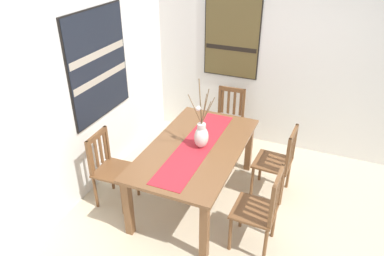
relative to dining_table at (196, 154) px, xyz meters
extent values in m
cube|color=beige|center=(-0.15, -0.52, -0.65)|extent=(6.40, 6.40, 0.03)
cube|color=silver|center=(-0.15, 1.34, 0.71)|extent=(6.40, 0.12, 2.70)
cube|color=silver|center=(1.71, -0.52, 0.71)|extent=(0.12, 6.40, 2.70)
cube|color=brown|center=(0.00, 0.00, 0.08)|extent=(1.80, 1.02, 0.03)
cube|color=brown|center=(-0.82, -0.43, -0.29)|extent=(0.08, 0.08, 0.70)
cube|color=brown|center=(0.82, -0.43, -0.29)|extent=(0.08, 0.08, 0.70)
cube|color=brown|center=(-0.82, 0.43, -0.29)|extent=(0.08, 0.08, 0.70)
cube|color=brown|center=(0.82, 0.43, -0.29)|extent=(0.08, 0.08, 0.70)
cube|color=#B7232D|center=(0.00, 0.00, 0.10)|extent=(1.66, 0.36, 0.01)
ellipsoid|color=silver|center=(0.02, -0.06, 0.22)|extent=(0.19, 0.16, 0.25)
cylinder|color=silver|center=(0.02, -0.06, 0.37)|extent=(0.10, 0.10, 0.05)
cylinder|color=brown|center=(0.03, -0.10, 0.53)|extent=(0.03, 0.10, 0.28)
cylinder|color=brown|center=(0.01, -0.10, 0.61)|extent=(0.03, 0.09, 0.44)
cylinder|color=brown|center=(0.07, -0.02, 0.63)|extent=(0.12, 0.09, 0.48)
cylinder|color=brown|center=(0.04, -0.08, 0.57)|extent=(0.05, 0.05, 0.35)
cylinder|color=brown|center=(0.00, -0.09, 0.55)|extent=(0.04, 0.07, 0.31)
cylinder|color=brown|center=(0.07, -0.11, 0.54)|extent=(0.12, 0.11, 0.30)
cylinder|color=brown|center=(-0.07, -0.02, 0.60)|extent=(0.18, 0.09, 0.41)
sphere|color=white|center=(0.03, -0.01, 0.56)|extent=(0.06, 0.06, 0.06)
cube|color=brown|center=(0.46, -0.81, -0.19)|extent=(0.44, 0.44, 0.03)
cylinder|color=brown|center=(0.29, -0.62, -0.42)|extent=(0.04, 0.04, 0.43)
cylinder|color=brown|center=(0.65, -0.64, -0.42)|extent=(0.04, 0.04, 0.43)
cylinder|color=brown|center=(0.27, -0.98, -0.42)|extent=(0.04, 0.04, 0.43)
cylinder|color=brown|center=(0.63, -1.00, -0.42)|extent=(0.04, 0.04, 0.43)
cube|color=brown|center=(0.27, -0.99, 0.05)|extent=(0.04, 0.04, 0.46)
cube|color=brown|center=(0.63, -1.01, 0.05)|extent=(0.04, 0.04, 0.46)
cube|color=brown|center=(0.45, -1.00, 0.25)|extent=(0.38, 0.05, 0.06)
cube|color=brown|center=(0.31, -0.99, 0.03)|extent=(0.04, 0.02, 0.37)
cube|color=brown|center=(0.40, -1.00, 0.03)|extent=(0.04, 0.02, 0.37)
cube|color=brown|center=(0.49, -1.00, 0.03)|extent=(0.04, 0.02, 0.37)
cube|color=brown|center=(0.58, -1.01, 0.03)|extent=(0.04, 0.02, 0.37)
cube|color=brown|center=(1.22, 0.01, -0.19)|extent=(0.44, 0.44, 0.03)
cylinder|color=brown|center=(1.05, -0.18, -0.42)|extent=(0.04, 0.04, 0.43)
cylinder|color=brown|center=(1.03, 0.18, -0.42)|extent=(0.04, 0.04, 0.43)
cylinder|color=brown|center=(1.41, -0.16, -0.42)|extent=(0.04, 0.04, 0.43)
cylinder|color=brown|center=(1.39, 0.20, -0.42)|extent=(0.04, 0.04, 0.43)
cube|color=brown|center=(1.42, -0.16, 0.04)|extent=(0.04, 0.04, 0.45)
cube|color=brown|center=(1.40, 0.20, 0.04)|extent=(0.04, 0.04, 0.45)
cube|color=brown|center=(1.41, 0.02, 0.24)|extent=(0.05, 0.38, 0.06)
cube|color=brown|center=(1.42, -0.12, 0.03)|extent=(0.02, 0.04, 0.36)
cube|color=brown|center=(1.41, -0.03, 0.03)|extent=(0.02, 0.04, 0.36)
cube|color=brown|center=(1.41, 0.06, 0.03)|extent=(0.02, 0.04, 0.36)
cube|color=brown|center=(1.40, 0.15, 0.03)|extent=(0.02, 0.04, 0.36)
cube|color=brown|center=(-0.45, -0.82, -0.19)|extent=(0.43, 0.43, 0.03)
cylinder|color=brown|center=(-0.63, -0.63, -0.42)|extent=(0.04, 0.04, 0.43)
cylinder|color=brown|center=(-0.27, -0.64, -0.42)|extent=(0.04, 0.04, 0.43)
cylinder|color=brown|center=(-0.64, -0.99, -0.42)|extent=(0.04, 0.04, 0.43)
cylinder|color=brown|center=(-0.28, -1.00, -0.42)|extent=(0.04, 0.04, 0.43)
cube|color=brown|center=(-0.64, -1.00, 0.06)|extent=(0.04, 0.04, 0.48)
cube|color=brown|center=(-0.28, -1.01, 0.06)|extent=(0.04, 0.04, 0.48)
cube|color=brown|center=(-0.46, -1.01, 0.27)|extent=(0.38, 0.04, 0.06)
cube|color=brown|center=(-0.61, -1.01, 0.04)|extent=(0.04, 0.02, 0.39)
cube|color=brown|center=(-0.53, -1.01, 0.04)|extent=(0.04, 0.02, 0.39)
cube|color=brown|center=(-0.46, -1.01, 0.04)|extent=(0.04, 0.02, 0.39)
cube|color=brown|center=(-0.38, -1.01, 0.04)|extent=(0.04, 0.02, 0.39)
cube|color=brown|center=(-0.31, -1.01, 0.04)|extent=(0.04, 0.02, 0.39)
cube|color=brown|center=(-0.43, 0.84, -0.19)|extent=(0.44, 0.44, 0.03)
cylinder|color=brown|center=(-0.24, 0.67, -0.42)|extent=(0.04, 0.04, 0.43)
cylinder|color=brown|center=(-0.60, 0.65, -0.42)|extent=(0.04, 0.04, 0.43)
cylinder|color=brown|center=(-0.26, 1.03, -0.42)|extent=(0.04, 0.04, 0.43)
cylinder|color=brown|center=(-0.62, 1.01, -0.42)|extent=(0.04, 0.04, 0.43)
cube|color=brown|center=(-0.26, 1.04, 0.04)|extent=(0.04, 0.04, 0.45)
cube|color=brown|center=(-0.62, 1.02, 0.04)|extent=(0.04, 0.04, 0.45)
cube|color=brown|center=(-0.44, 1.03, 0.23)|extent=(0.38, 0.05, 0.06)
cube|color=brown|center=(-0.30, 1.04, 0.03)|extent=(0.04, 0.02, 0.36)
cube|color=brown|center=(-0.39, 1.03, 0.03)|extent=(0.04, 0.02, 0.36)
cube|color=brown|center=(-0.48, 1.03, 0.03)|extent=(0.04, 0.02, 0.36)
cube|color=brown|center=(-0.57, 1.02, 0.03)|extent=(0.04, 0.02, 0.36)
cube|color=black|center=(0.07, 1.27, 0.87)|extent=(1.08, 0.04, 1.29)
cube|color=black|center=(0.07, 1.25, 0.87)|extent=(1.05, 0.01, 1.26)
cube|color=#B2A893|center=(0.07, 1.25, 1.00)|extent=(1.02, 0.00, 0.08)
cube|color=#B2A893|center=(0.07, 1.25, 0.71)|extent=(1.02, 0.00, 0.08)
cube|color=black|center=(1.64, 0.13, 0.95)|extent=(0.04, 0.80, 1.21)
cube|color=brown|center=(1.62, 0.13, 0.95)|extent=(0.01, 0.77, 1.18)
cube|color=black|center=(1.62, 0.13, 0.77)|extent=(0.00, 0.74, 0.06)
camera|label=1|loc=(-3.22, -1.31, 2.29)|focal=33.72mm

